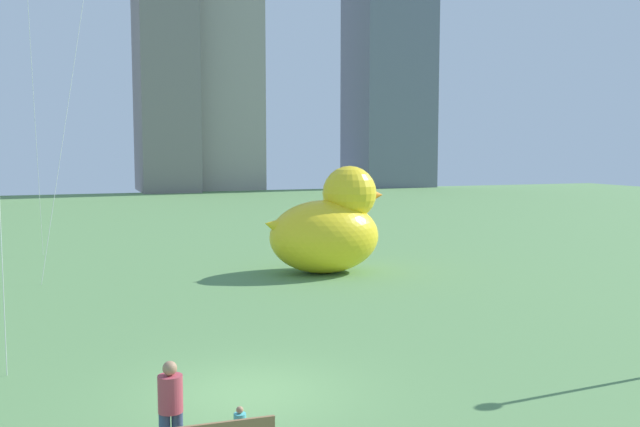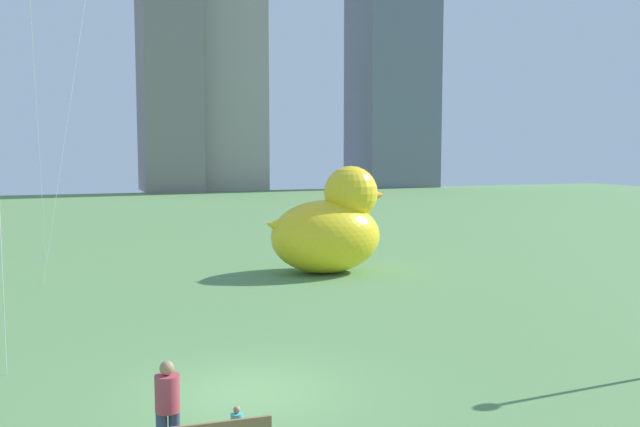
# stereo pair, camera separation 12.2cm
# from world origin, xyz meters

# --- Properties ---
(ground_plane) EXTENTS (140.00, 140.00, 0.00)m
(ground_plane) POSITION_xyz_m (0.00, 0.00, 0.00)
(ground_plane) COLOR #5C8B50
(person_adult) EXTENTS (0.42, 0.42, 1.72)m
(person_adult) POSITION_xyz_m (-2.03, -2.68, 0.95)
(person_adult) COLOR #38476B
(person_adult) RESTS_ON ground
(giant_inflatable_duck) EXTENTS (5.46, 3.50, 4.53)m
(giant_inflatable_duck) POSITION_xyz_m (6.80, 13.13, 1.93)
(giant_inflatable_duck) COLOR yellow
(giant_inflatable_duck) RESTS_ON ground
(city_skyline) EXTENTS (70.90, 20.19, 41.36)m
(city_skyline) POSITION_xyz_m (10.02, 71.86, 17.96)
(city_skyline) COLOR gray
(city_skyline) RESTS_ON ground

